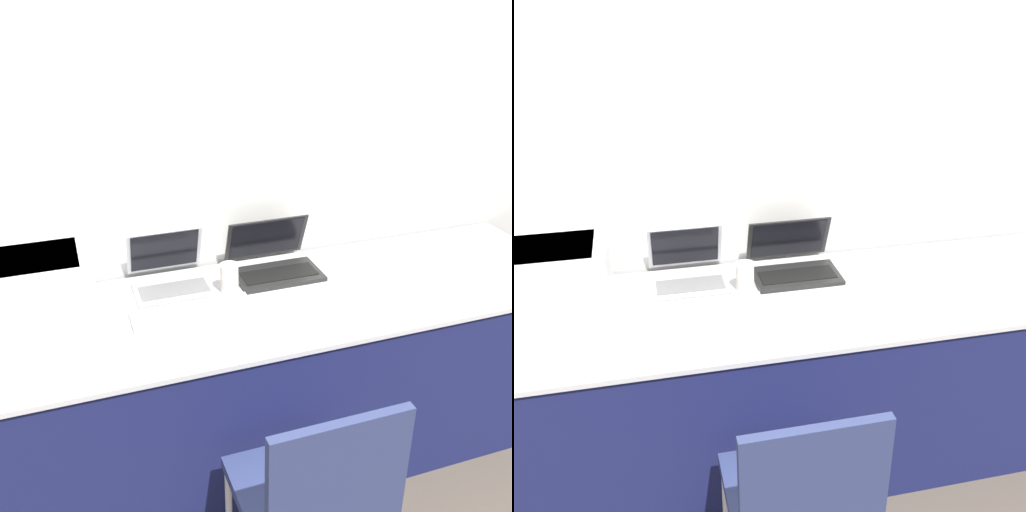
# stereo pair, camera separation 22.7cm
# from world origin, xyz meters

# --- Properties ---
(ground_plane) EXTENTS (14.00, 14.00, 0.00)m
(ground_plane) POSITION_xyz_m (0.00, 0.00, 0.00)
(ground_plane) COLOR brown
(wall_back) EXTENTS (8.00, 0.05, 2.60)m
(wall_back) POSITION_xyz_m (0.00, 0.77, 1.30)
(wall_back) COLOR silver
(wall_back) RESTS_ON ground_plane
(table) EXTENTS (2.45, 0.73, 0.76)m
(table) POSITION_xyz_m (0.00, 0.35, 0.38)
(table) COLOR #191E51
(table) RESTS_ON ground_plane
(printer) EXTENTS (0.43, 0.34, 0.27)m
(printer) POSITION_xyz_m (-0.94, 0.49, 0.91)
(printer) COLOR silver
(printer) RESTS_ON table
(laptop_left) EXTENTS (0.31, 0.30, 0.22)m
(laptop_left) POSITION_xyz_m (-0.42, 0.59, 0.81)
(laptop_left) COLOR #B7B7BC
(laptop_left) RESTS_ON table
(laptop_right) EXTENTS (0.36, 0.30, 0.21)m
(laptop_right) POSITION_xyz_m (0.02, 0.58, 0.81)
(laptop_right) COLOR black
(laptop_right) RESTS_ON table
(external_keyboard) EXTENTS (0.45, 0.13, 0.02)m
(external_keyboard) POSITION_xyz_m (-0.39, 0.35, 0.77)
(external_keyboard) COLOR silver
(external_keyboard) RESTS_ON table
(coffee_cup) EXTENTS (0.08, 0.08, 0.12)m
(coffee_cup) POSITION_xyz_m (-0.21, 0.47, 0.82)
(coffee_cup) COLOR white
(coffee_cup) RESTS_ON table
(chair) EXTENTS (0.40, 0.45, 0.91)m
(chair) POSITION_xyz_m (-0.21, -0.39, 0.52)
(chair) COLOR navy
(chair) RESTS_ON ground_plane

